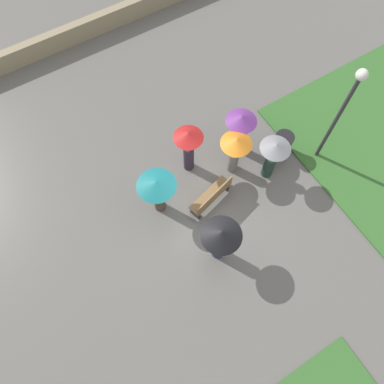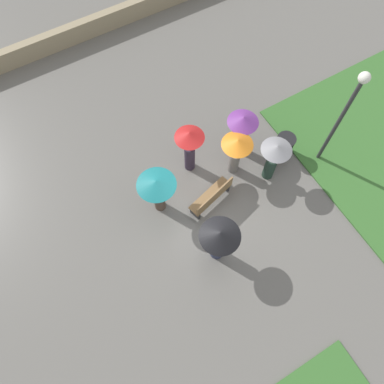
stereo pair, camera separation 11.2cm
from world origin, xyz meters
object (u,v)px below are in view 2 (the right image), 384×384
lamp_post (346,109)px  trash_bin (284,146)px  crowd_person_purple (242,126)px  crowd_person_red (190,144)px  park_bench (212,197)px  crowd_person_grey (274,156)px  crowd_person_teal (157,188)px  crowd_person_orange (236,149)px  crowd_person_black (219,239)px

lamp_post → trash_bin: 2.51m
lamp_post → crowd_person_purple: 3.06m
trash_bin → crowd_person_red: (3.00, -1.15, 0.91)m
park_bench → trash_bin: (-3.08, -0.38, -0.01)m
lamp_post → crowd_person_red: size_ratio=2.02×
park_bench → crowd_person_grey: (-2.16, 0.07, 0.73)m
crowd_person_teal → crowd_person_purple: size_ratio=0.98×
lamp_post → crowd_person_red: bearing=-25.9°
crowd_person_orange → crowd_person_black: crowd_person_black is taller
crowd_person_grey → crowd_person_orange: bearing=-102.0°
trash_bin → crowd_person_black: 4.36m
lamp_post → crowd_person_orange: (2.77, -1.11, -1.37)m
crowd_person_teal → crowd_person_black: crowd_person_black is taller
crowd_person_orange → crowd_person_purple: (-0.59, -0.59, 0.06)m
crowd_person_red → park_bench: bearing=46.1°
park_bench → crowd_person_teal: 1.86m
lamp_post → crowd_person_teal: lamp_post is taller
crowd_person_red → crowd_person_purple: size_ratio=1.12×
crowd_person_teal → crowd_person_purple: (-3.36, -0.57, 0.00)m
crowd_person_grey → crowd_person_orange: crowd_person_grey is taller
park_bench → crowd_person_orange: 1.67m
crowd_person_red → crowd_person_black: crowd_person_red is taller
crowd_person_red → crowd_person_teal: bearing=-13.8°
lamp_post → crowd_person_orange: 3.29m
trash_bin → crowd_person_black: bearing=26.3°
crowd_person_grey → crowd_person_purple: (0.28, -1.37, 0.13)m
park_bench → crowd_person_grey: size_ratio=0.91×
crowd_person_teal → crowd_person_grey: size_ratio=0.99×
lamp_post → crowd_person_purple: size_ratio=2.25×
crowd_person_orange → crowd_person_purple: bearing=-93.4°
crowd_person_grey → crowd_person_teal: bearing=-72.8°
park_bench → crowd_person_orange: (-1.28, -0.71, 0.80)m
park_bench → lamp_post: (-4.06, 0.40, 2.17)m
crowd_person_red → crowd_person_teal: 1.76m
trash_bin → crowd_person_purple: crowd_person_purple is taller
lamp_post → trash_bin: bearing=-38.8°
crowd_person_teal → crowd_person_red: bearing=-142.4°
crowd_person_black → crowd_person_teal: bearing=22.8°
trash_bin → crowd_person_teal: crowd_person_teal is taller
trash_bin → crowd_person_purple: 1.75m
park_bench → crowd_person_red: size_ratio=0.81×
crowd_person_orange → crowd_person_black: (2.03, 2.22, 0.09)m
trash_bin → crowd_person_orange: crowd_person_orange is taller
crowd_person_orange → crowd_person_grey: bearing=-179.8°
crowd_person_red → crowd_person_orange: crowd_person_red is taller
park_bench → crowd_person_purple: crowd_person_purple is taller
crowd_person_purple → crowd_person_black: bearing=74.2°
trash_bin → crowd_person_grey: crowd_person_grey is taller
park_bench → trash_bin: 3.10m
crowd_person_orange → lamp_post: bearing=-160.1°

